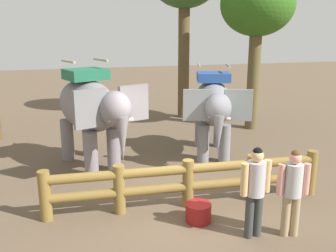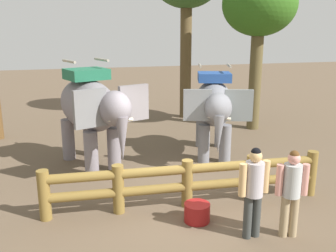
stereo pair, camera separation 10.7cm
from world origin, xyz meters
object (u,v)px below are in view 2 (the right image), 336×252
object	(u,v)px
elephant_near_left	(92,108)
tourist_man_in_blue	(292,188)
log_fence	(187,180)
tree_far_right	(259,8)
elephant_center	(214,106)
tourist_woman_in_black	(254,187)
feed_bucket	(197,212)

from	to	relation	value
elephant_near_left	tourist_man_in_blue	distance (m)	5.64
log_fence	tree_far_right	distance (m)	8.11
elephant_near_left	tourist_man_in_blue	size ratio (longest dim) A/B	2.11
elephant_near_left	elephant_center	distance (m)	3.52
tourist_woman_in_black	feed_bucket	bearing A→B (deg)	133.70
elephant_near_left	tourist_woman_in_black	size ratio (longest dim) A/B	2.04
elephant_near_left	tourist_man_in_blue	bearing A→B (deg)	-55.23
tourist_man_in_blue	tree_far_right	size ratio (longest dim) A/B	0.29
elephant_center	tree_far_right	distance (m)	4.76
log_fence	tourist_woman_in_black	distance (m)	1.72
tourist_man_in_blue	feed_bucket	bearing A→B (deg)	146.33
elephant_near_left	elephant_center	xyz separation A→B (m)	(3.52, -0.00, -0.13)
log_fence	feed_bucket	bearing A→B (deg)	-90.74
tree_far_right	tourist_woman_in_black	bearing A→B (deg)	-117.57
elephant_near_left	elephant_center	size ratio (longest dim) A/B	1.08
elephant_center	tourist_woman_in_black	xyz separation A→B (m)	(-1.00, -4.45, -0.53)
tree_far_right	feed_bucket	size ratio (longest dim) A/B	11.05
log_fence	tourist_man_in_blue	size ratio (longest dim) A/B	3.65
tourist_man_in_blue	feed_bucket	xyz separation A→B (m)	(-1.44, 0.96, -0.78)
tourist_man_in_blue	log_fence	bearing A→B (deg)	131.13
tourist_woman_in_black	tourist_man_in_blue	world-z (taller)	tourist_woman_in_black
tree_far_right	elephant_center	bearing A→B (deg)	-135.71
elephant_near_left	tourist_man_in_blue	xyz separation A→B (m)	(3.19, -4.60, -0.70)
elephant_near_left	feed_bucket	bearing A→B (deg)	-64.33
feed_bucket	log_fence	bearing A→B (deg)	89.26
tourist_woman_in_black	feed_bucket	size ratio (longest dim) A/B	3.35
tree_far_right	elephant_near_left	bearing A→B (deg)	-157.10
log_fence	elephant_near_left	bearing A→B (deg)	120.73
log_fence	tree_far_right	size ratio (longest dim) A/B	1.07
tourist_woman_in_black	tree_far_right	size ratio (longest dim) A/B	0.30
elephant_center	tourist_woman_in_black	size ratio (longest dim) A/B	1.88
elephant_near_left	feed_bucket	distance (m)	4.29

